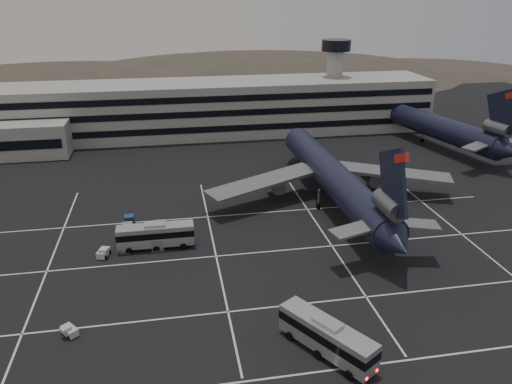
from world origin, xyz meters
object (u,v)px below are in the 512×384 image
trijet_main (334,177)px  bus_far (156,235)px  uld_cluster (140,234)px  bus_near (327,336)px  tug_a (103,253)px

trijet_main → bus_far: (-31.94, -11.20, -3.01)m
bus_far → uld_cluster: size_ratio=1.01×
bus_far → uld_cluster: bearing=37.3°
trijet_main → bus_near: trijet_main is taller
bus_near → bus_far: (-18.35, 27.62, -0.07)m
trijet_main → bus_near: 41.24m
bus_far → tug_a: 8.07m
uld_cluster → bus_far: bearing=-52.7°
trijet_main → uld_cluster: trijet_main is taller
bus_near → uld_cluster: (-20.85, 30.91, -1.40)m
bus_far → tug_a: bearing=100.6°
trijet_main → bus_near: (-13.60, -38.83, -2.94)m
bus_far → bus_near: bearing=-146.4°
bus_near → uld_cluster: 37.31m
trijet_main → uld_cluster: size_ratio=5.00×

